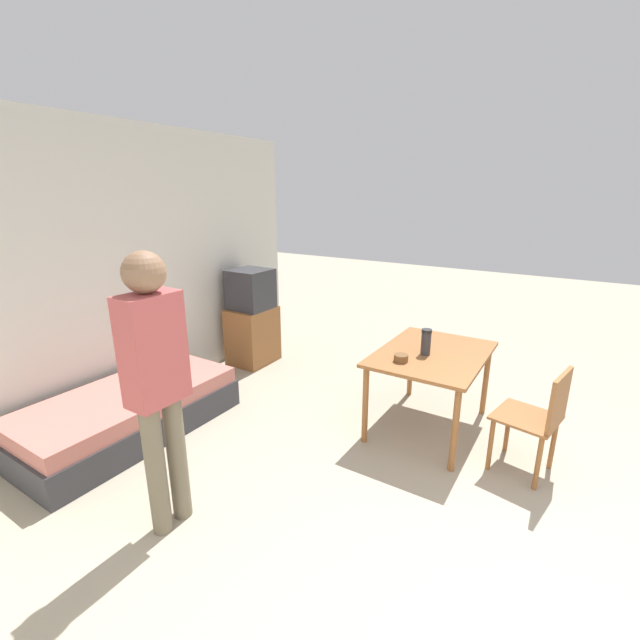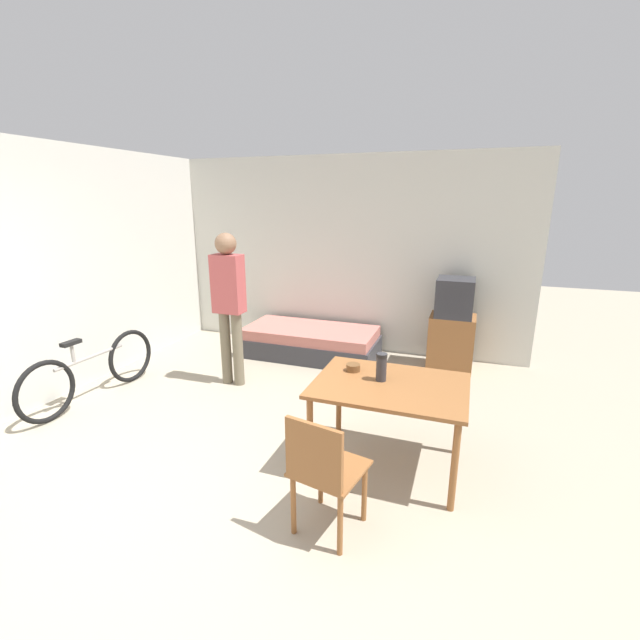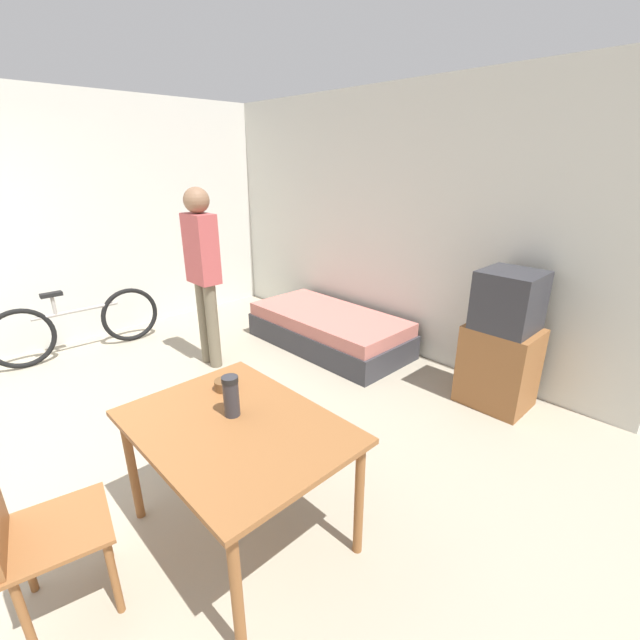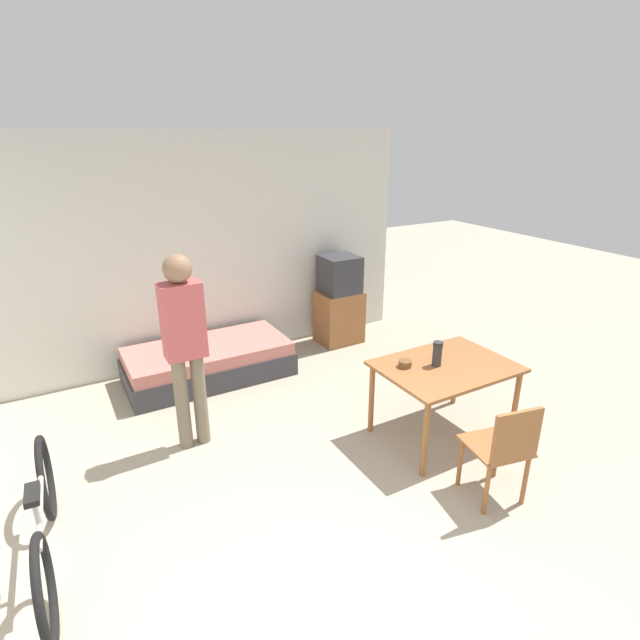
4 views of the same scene
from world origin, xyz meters
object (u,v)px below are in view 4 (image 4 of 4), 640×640
object	(u,v)px
tv	(339,302)
mate_bowl	(405,364)
daybed	(209,362)
dining_table	(445,373)
wooden_chair	(504,447)
bicycle	(45,525)
thermos_flask	(437,352)
person_standing	(185,338)

from	to	relation	value
tv	mate_bowl	xyz separation A→B (m)	(-0.69, -2.22, 0.19)
daybed	dining_table	xyz separation A→B (m)	(1.51, -2.20, 0.45)
wooden_chair	bicycle	distance (m)	3.18
thermos_flask	bicycle	bearing A→B (deg)	178.35
dining_table	bicycle	size ratio (longest dim) A/B	0.70
daybed	wooden_chair	world-z (taller)	wooden_chair
tv	bicycle	world-z (taller)	tv
wooden_chair	person_standing	xyz separation A→B (m)	(-1.79, 1.90, 0.55)
daybed	tv	distance (m)	1.90
wooden_chair	daybed	bearing A→B (deg)	112.24
dining_table	mate_bowl	world-z (taller)	mate_bowl
bicycle	thermos_flask	bearing A→B (deg)	-1.65
mate_bowl	wooden_chair	bearing A→B (deg)	-84.55
mate_bowl	tv	bearing A→B (deg)	72.61
wooden_chair	mate_bowl	xyz separation A→B (m)	(-0.10, 1.05, 0.26)
tv	wooden_chair	size ratio (longest dim) A/B	1.37
person_standing	thermos_flask	world-z (taller)	person_standing
tv	mate_bowl	world-z (taller)	tv
wooden_chair	thermos_flask	xyz separation A→B (m)	(0.16, 0.94, 0.36)
tv	dining_table	world-z (taller)	tv
daybed	dining_table	world-z (taller)	dining_table
tv	person_standing	world-z (taller)	person_standing
wooden_chair	thermos_flask	distance (m)	1.02
tv	bicycle	size ratio (longest dim) A/B	0.70
daybed	thermos_flask	xyz separation A→B (m)	(1.43, -2.16, 0.65)
daybed	tv	bearing A→B (deg)	5.34
mate_bowl	thermos_flask	bearing A→B (deg)	-23.95
daybed	person_standing	world-z (taller)	person_standing
tv	bicycle	xyz separation A→B (m)	(-3.60, -2.24, -0.23)
daybed	bicycle	xyz separation A→B (m)	(-1.74, -2.07, 0.13)
person_standing	mate_bowl	world-z (taller)	person_standing
daybed	person_standing	distance (m)	1.55
daybed	person_standing	bearing A→B (deg)	-113.83
tv	person_standing	bearing A→B (deg)	-150.21
daybed	tv	xyz separation A→B (m)	(1.86, 0.17, 0.36)
wooden_chair	thermos_flask	size ratio (longest dim) A/B	3.80
tv	bicycle	bearing A→B (deg)	-148.05
tv	daybed	bearing A→B (deg)	-174.66
bicycle	wooden_chair	bearing A→B (deg)	-18.88
bicycle	thermos_flask	size ratio (longest dim) A/B	7.50
tv	wooden_chair	world-z (taller)	tv
daybed	mate_bowl	world-z (taller)	mate_bowl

